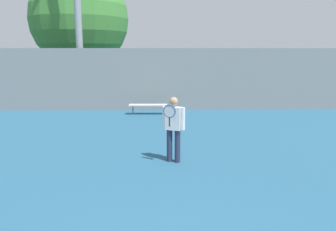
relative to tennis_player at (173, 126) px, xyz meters
name	(u,v)px	position (x,y,z in m)	size (l,w,h in m)	color
tennis_player	(173,126)	(0.00, 0.00, 0.00)	(0.55, 0.49, 1.62)	#282D47
bench_courtside_far	(148,105)	(-0.91, 6.32, -0.53)	(1.67, 0.40, 0.44)	silver
back_fence	(163,80)	(-0.23, 7.39, 0.51)	(29.96, 0.06, 2.86)	gray
tree_green_broad	(80,19)	(-5.10, 12.04, 3.63)	(5.68, 5.68, 7.40)	brown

